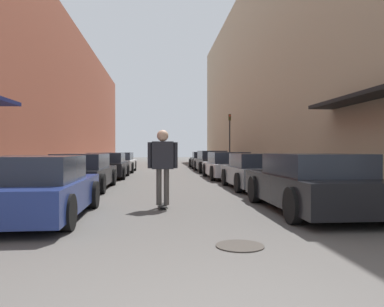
{
  "coord_description": "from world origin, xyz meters",
  "views": [
    {
      "loc": [
        -0.38,
        -2.6,
        1.4
      ],
      "look_at": [
        0.86,
        11.34,
        1.26
      ],
      "focal_mm": 35.0,
      "sensor_mm": 36.0,
      "label": 1
    }
  ],
  "objects_px": {
    "parked_car_left_3": "(119,162)",
    "manhole_cover": "(240,246)",
    "parked_car_left_1": "(83,172)",
    "parked_car_left_2": "(107,166)",
    "parked_car_right_4": "(204,160)",
    "parked_car_right_1": "(255,172)",
    "parked_car_right_2": "(227,166)",
    "parked_car_left_0": "(35,189)",
    "parked_car_right_3": "(211,162)",
    "traffic_light": "(230,135)",
    "parked_car_right_0": "(311,183)",
    "skateboarder": "(163,160)"
  },
  "relations": [
    {
      "from": "parked_car_left_1",
      "to": "traffic_light",
      "type": "xyz_separation_m",
      "value": [
        7.71,
        12.95,
        1.85
      ]
    },
    {
      "from": "parked_car_left_3",
      "to": "skateboarder",
      "type": "distance_m",
      "value": 15.04
    },
    {
      "from": "parked_car_left_2",
      "to": "traffic_light",
      "type": "distance_m",
      "value": 10.86
    },
    {
      "from": "parked_car_right_0",
      "to": "manhole_cover",
      "type": "distance_m",
      "value": 3.72
    },
    {
      "from": "parked_car_left_2",
      "to": "parked_car_right_3",
      "type": "height_order",
      "value": "parked_car_right_3"
    },
    {
      "from": "parked_car_left_1",
      "to": "parked_car_left_3",
      "type": "relative_size",
      "value": 1.1
    },
    {
      "from": "parked_car_left_0",
      "to": "parked_car_right_3",
      "type": "height_order",
      "value": "parked_car_right_3"
    },
    {
      "from": "parked_car_left_1",
      "to": "parked_car_left_2",
      "type": "relative_size",
      "value": 1.16
    },
    {
      "from": "parked_car_right_3",
      "to": "parked_car_left_3",
      "type": "bearing_deg",
      "value": 176.03
    },
    {
      "from": "parked_car_left_2",
      "to": "parked_car_right_0",
      "type": "xyz_separation_m",
      "value": [
        6.0,
        -10.66,
        0.04
      ]
    },
    {
      "from": "parked_car_left_3",
      "to": "manhole_cover",
      "type": "bearing_deg",
      "value": -78.77
    },
    {
      "from": "parked_car_left_1",
      "to": "parked_car_left_3",
      "type": "distance_m",
      "value": 10.38
    },
    {
      "from": "parked_car_right_1",
      "to": "parked_car_right_4",
      "type": "bearing_deg",
      "value": 89.94
    },
    {
      "from": "parked_car_left_3",
      "to": "parked_car_right_0",
      "type": "height_order",
      "value": "parked_car_right_0"
    },
    {
      "from": "parked_car_left_2",
      "to": "parked_car_right_2",
      "type": "distance_m",
      "value": 5.95
    },
    {
      "from": "manhole_cover",
      "to": "parked_car_right_2",
      "type": "bearing_deg",
      "value": 80.3
    },
    {
      "from": "manhole_cover",
      "to": "traffic_light",
      "type": "height_order",
      "value": "traffic_light"
    },
    {
      "from": "parked_car_left_2",
      "to": "parked_car_right_4",
      "type": "bearing_deg",
      "value": 57.92
    },
    {
      "from": "parked_car_right_2",
      "to": "parked_car_right_3",
      "type": "distance_m",
      "value": 5.45
    },
    {
      "from": "parked_car_left_1",
      "to": "parked_car_left_3",
      "type": "bearing_deg",
      "value": 89.12
    },
    {
      "from": "parked_car_left_0",
      "to": "manhole_cover",
      "type": "xyz_separation_m",
      "value": [
        3.66,
        -2.48,
        -0.6
      ]
    },
    {
      "from": "parked_car_left_2",
      "to": "parked_car_right_2",
      "type": "relative_size",
      "value": 0.9
    },
    {
      "from": "parked_car_left_1",
      "to": "parked_car_right_2",
      "type": "height_order",
      "value": "parked_car_right_2"
    },
    {
      "from": "manhole_cover",
      "to": "parked_car_right_0",
      "type": "bearing_deg",
      "value": 51.67
    },
    {
      "from": "parked_car_left_1",
      "to": "parked_car_right_0",
      "type": "distance_m",
      "value": 8.03
    },
    {
      "from": "parked_car_left_0",
      "to": "parked_car_left_1",
      "type": "height_order",
      "value": "parked_car_left_0"
    },
    {
      "from": "parked_car_right_2",
      "to": "parked_car_left_0",
      "type": "bearing_deg",
      "value": -119.82
    },
    {
      "from": "skateboarder",
      "to": "manhole_cover",
      "type": "height_order",
      "value": "skateboarder"
    },
    {
      "from": "parked_car_right_1",
      "to": "parked_car_right_2",
      "type": "distance_m",
      "value": 4.84
    },
    {
      "from": "parked_car_left_2",
      "to": "skateboarder",
      "type": "bearing_deg",
      "value": -74.93
    },
    {
      "from": "parked_car_left_1",
      "to": "parked_car_left_0",
      "type": "bearing_deg",
      "value": -88.27
    },
    {
      "from": "parked_car_left_1",
      "to": "manhole_cover",
      "type": "relative_size",
      "value": 6.64
    },
    {
      "from": "parked_car_right_1",
      "to": "parked_car_right_3",
      "type": "bearing_deg",
      "value": 90.77
    },
    {
      "from": "parked_car_right_0",
      "to": "parked_car_right_3",
      "type": "distance_m",
      "value": 15.21
    },
    {
      "from": "traffic_light",
      "to": "parked_car_right_1",
      "type": "bearing_deg",
      "value": -96.9
    },
    {
      "from": "parked_car_right_3",
      "to": "traffic_light",
      "type": "xyz_separation_m",
      "value": [
        1.74,
        2.98,
        1.81
      ]
    },
    {
      "from": "parked_car_right_3",
      "to": "parked_car_right_1",
      "type": "bearing_deg",
      "value": -89.23
    },
    {
      "from": "parked_car_left_0",
      "to": "traffic_light",
      "type": "relative_size",
      "value": 1.09
    },
    {
      "from": "manhole_cover",
      "to": "parked_car_right_3",
      "type": "bearing_deg",
      "value": 83.26
    },
    {
      "from": "parked_car_left_3",
      "to": "manhole_cover",
      "type": "relative_size",
      "value": 6.02
    },
    {
      "from": "parked_car_left_1",
      "to": "traffic_light",
      "type": "height_order",
      "value": "traffic_light"
    },
    {
      "from": "parked_car_left_3",
      "to": "parked_car_right_0",
      "type": "xyz_separation_m",
      "value": [
        5.94,
        -15.61,
        0.04
      ]
    },
    {
      "from": "parked_car_left_3",
      "to": "parked_car_right_4",
      "type": "relative_size",
      "value": 1.02
    },
    {
      "from": "parked_car_right_4",
      "to": "skateboarder",
      "type": "xyz_separation_m",
      "value": [
        -3.36,
        -19.45,
        0.55
      ]
    },
    {
      "from": "parked_car_right_4",
      "to": "skateboarder",
      "type": "relative_size",
      "value": 2.22
    },
    {
      "from": "parked_car_right_1",
      "to": "skateboarder",
      "type": "bearing_deg",
      "value": -129.17
    },
    {
      "from": "parked_car_right_0",
      "to": "parked_car_right_1",
      "type": "bearing_deg",
      "value": 89.95
    },
    {
      "from": "parked_car_left_3",
      "to": "manhole_cover",
      "type": "distance_m",
      "value": 18.85
    },
    {
      "from": "parked_car_left_2",
      "to": "skateboarder",
      "type": "relative_size",
      "value": 2.13
    },
    {
      "from": "parked_car_right_2",
      "to": "skateboarder",
      "type": "bearing_deg",
      "value": -109.85
    }
  ]
}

